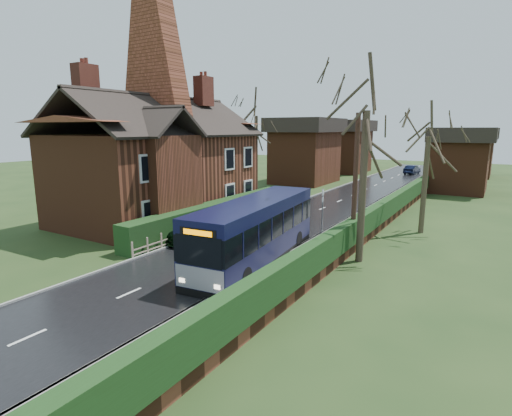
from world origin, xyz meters
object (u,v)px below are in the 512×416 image
Objects in this scene: brick_house at (160,158)px; car_silver at (292,204)px; bus at (255,232)px; car_green at (196,227)px; bus_stop_sign at (323,205)px; telegraph_pole at (355,184)px.

brick_house reaches higher than car_silver.
bus is 12.04m from car_silver.
bus_stop_sign reaches higher than car_green.
bus is 2.63× the size of car_silver.
bus is 6.13m from bus_stop_sign.
bus_stop_sign is (11.93, 1.22, -2.47)m from brick_house.
telegraph_pole is at bearing -54.70° from car_silver.
car_silver is at bearing 102.00° from bus.
car_green is at bearing -28.51° from brick_house.
car_green is (5.83, -3.17, -3.68)m from brick_house.
car_silver is at bearing 42.44° from brick_house.
car_green is 1.64× the size of bus_stop_sign.
telegraph_pole is at bearing -3.88° from brick_house.
brick_house is 7.59m from car_green.
car_silver is (-3.70, 11.43, -0.84)m from bus.
brick_house is at bearing 171.24° from bus_stop_sign.
brick_house reaches higher than bus_stop_sign.
brick_house is 10.48m from car_silver.
bus_stop_sign is at bearing 74.68° from bus.
brick_house is 1.44× the size of bus.
car_green is 9.44m from telegraph_pole.
bus is 5.42m from car_green.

